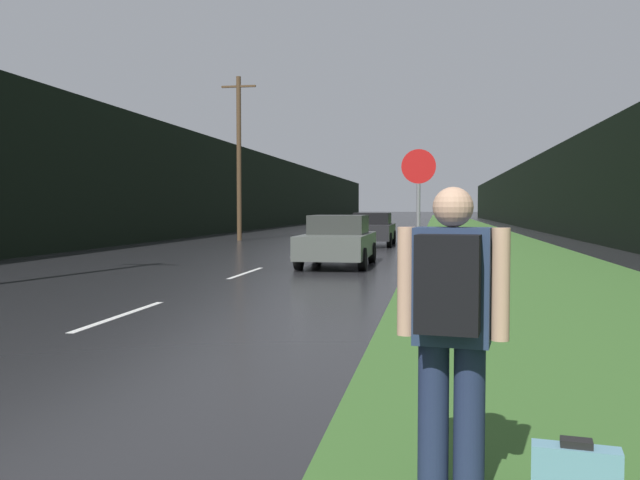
{
  "coord_description": "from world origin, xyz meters",
  "views": [
    {
      "loc": [
        4.79,
        -1.92,
        1.66
      ],
      "look_at": [
        2.08,
        13.9,
        0.91
      ],
      "focal_mm": 38.0,
      "sensor_mm": 36.0,
      "label": 1
    }
  ],
  "objects_px": {
    "car_passing_near": "(338,241)",
    "car_passing_far": "(372,229)",
    "hitchhiker_with_backpack": "(451,324)",
    "stop_sign": "(418,210)"
  },
  "relations": [
    {
      "from": "car_passing_far",
      "to": "hitchhiker_with_backpack",
      "type": "bearing_deg",
      "value": 96.27
    },
    {
      "from": "car_passing_far",
      "to": "stop_sign",
      "type": "bearing_deg",
      "value": 97.96
    },
    {
      "from": "car_passing_near",
      "to": "car_passing_far",
      "type": "distance_m",
      "value": 10.65
    },
    {
      "from": "stop_sign",
      "to": "car_passing_near",
      "type": "xyz_separation_m",
      "value": [
        -2.48,
        7.06,
        -0.91
      ]
    },
    {
      "from": "car_passing_near",
      "to": "stop_sign",
      "type": "bearing_deg",
      "value": 109.33
    },
    {
      "from": "hitchhiker_with_backpack",
      "to": "car_passing_near",
      "type": "distance_m",
      "value": 15.83
    },
    {
      "from": "hitchhiker_with_backpack",
      "to": "car_passing_far",
      "type": "xyz_separation_m",
      "value": [
        -2.88,
        26.21,
        -0.29
      ]
    },
    {
      "from": "stop_sign",
      "to": "car_passing_near",
      "type": "bearing_deg",
      "value": 109.33
    },
    {
      "from": "car_passing_near",
      "to": "car_passing_far",
      "type": "relative_size",
      "value": 1.0
    },
    {
      "from": "stop_sign",
      "to": "hitchhiker_with_backpack",
      "type": "relative_size",
      "value": 1.53
    }
  ]
}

